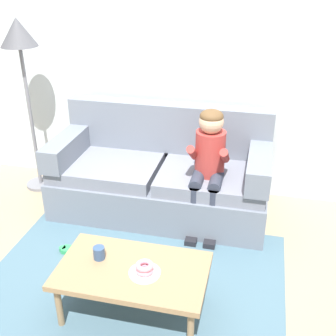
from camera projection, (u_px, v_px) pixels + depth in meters
name	position (u px, v px, depth m)	size (l,w,h in m)	color
ground	(143.00, 262.00, 3.44)	(10.00, 10.00, 0.00)	#9E896B
wall_back	(180.00, 53.00, 4.03)	(8.00, 0.10, 2.80)	silver
area_rug	(134.00, 282.00, 3.22)	(2.25, 1.68, 0.01)	#476675
couch	(162.00, 176.00, 4.03)	(2.00, 0.90, 0.98)	slate
coffee_table	(133.00, 273.00, 2.81)	(1.00, 0.59, 0.38)	#937551
person_child	(209.00, 160.00, 3.61)	(0.34, 0.58, 1.10)	#AD3833
plate	(145.00, 273.00, 2.74)	(0.21, 0.21, 0.01)	white
donut	(145.00, 270.00, 2.73)	(0.12, 0.12, 0.04)	pink
donut_second	(144.00, 266.00, 2.72)	(0.12, 0.12, 0.04)	pink
mug	(99.00, 253.00, 2.87)	(0.08, 0.08, 0.09)	#334C72
toy_controller	(72.00, 251.00, 3.53)	(0.23, 0.09, 0.05)	#339E56
floor_lamp	(20.00, 50.00, 3.95)	(0.34, 0.34, 1.74)	slate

